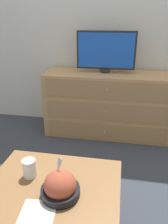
{
  "coord_description": "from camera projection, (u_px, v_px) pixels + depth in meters",
  "views": [
    {
      "loc": [
        0.26,
        -2.66,
        1.3
      ],
      "look_at": [
        0.03,
        -1.36,
        0.72
      ],
      "focal_mm": 35.0,
      "sensor_mm": 36.0,
      "label": 1
    }
  ],
  "objects": [
    {
      "name": "drink_cup",
      "position": [
        30.0,
        169.0,
        1.25
      ],
      "size": [
        0.08,
        0.08,
        0.11
      ],
      "color": "white",
      "rests_on": "coffee_table"
    },
    {
      "name": "napkin",
      "position": [
        38.0,
        213.0,
        1.02
      ],
      "size": [
        0.18,
        0.18,
        0.0
      ],
      "color": "white",
      "rests_on": "coffee_table"
    },
    {
      "name": "takeout_bowl",
      "position": [
        60.0,
        187.0,
        1.11
      ],
      "size": [
        0.2,
        0.2,
        0.2
      ],
      "color": "black",
      "rests_on": "coffee_table"
    },
    {
      "name": "ground_plane",
      "position": [
        99.0,
        122.0,
        2.96
      ],
      "size": [
        12.0,
        12.0,
        0.0
      ],
      "primitive_type": "plane",
      "color": "#383D47"
    },
    {
      "name": "tv",
      "position": [
        106.0,
        51.0,
        2.36
      ],
      "size": [
        0.64,
        0.11,
        0.44
      ],
      "color": "#232328",
      "rests_on": "dresser"
    },
    {
      "name": "dresser",
      "position": [
        107.0,
        104.0,
        2.56
      ],
      "size": [
        1.42,
        0.49,
        0.73
      ],
      "color": "tan",
      "rests_on": "ground_plane"
    },
    {
      "name": "coffee_table",
      "position": [
        52.0,
        199.0,
        1.19
      ],
      "size": [
        0.73,
        0.65,
        0.45
      ],
      "color": "olive",
      "rests_on": "ground_plane"
    },
    {
      "name": "wall_back",
      "position": [
        102.0,
        17.0,
        2.47
      ],
      "size": [
        12.0,
        0.05,
        2.6
      ],
      "color": "silver",
      "rests_on": "ground_plane"
    }
  ]
}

